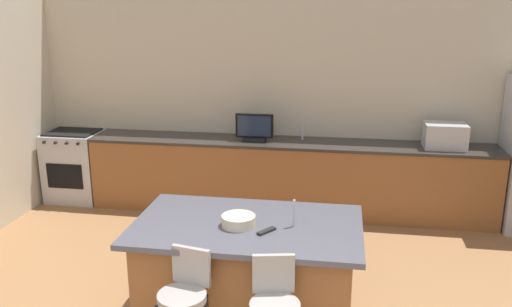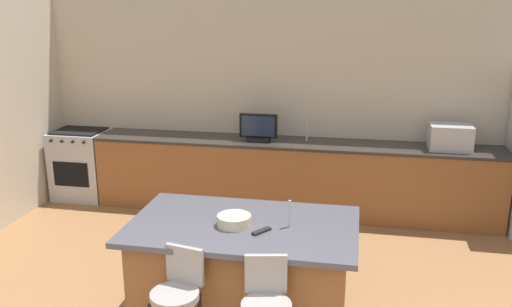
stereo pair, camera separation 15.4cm
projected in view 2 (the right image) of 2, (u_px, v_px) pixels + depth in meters
wall_back at (301, 99)px, 6.81m from camera, size 7.23×0.12×2.80m
counter_back at (292, 177)px, 6.71m from camera, size 5.08×0.62×0.93m
kitchen_island at (243, 275)px, 4.27m from camera, size 1.79×1.08×0.92m
range_oven at (82, 164)px, 7.24m from camera, size 0.70×0.63×0.95m
microwave at (450, 137)px, 6.20m from camera, size 0.48×0.36×0.30m
tv_monitor at (258, 129)px, 6.57m from camera, size 0.47×0.16×0.35m
sink_faucet_back at (307, 131)px, 6.62m from camera, size 0.02×0.02×0.24m
sink_faucet_island at (290, 214)px, 4.05m from camera, size 0.02×0.02×0.22m
bar_stool_left at (178, 303)px, 3.69m from camera, size 0.35×0.36×0.95m
fruit_bowl at (234, 220)px, 4.10m from camera, size 0.27×0.27×0.09m
tv_remote at (262, 231)px, 3.98m from camera, size 0.14×0.16×0.02m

